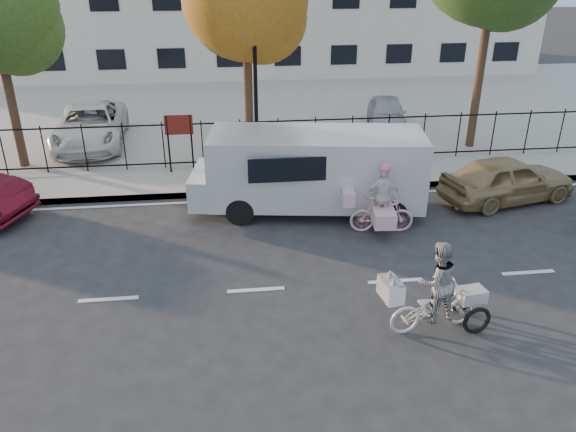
{
  "coord_description": "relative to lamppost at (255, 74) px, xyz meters",
  "views": [
    {
      "loc": [
        -0.49,
        -9.91,
        6.41
      ],
      "look_at": [
        0.82,
        1.2,
        1.1
      ],
      "focal_mm": 35.0,
      "sensor_mm": 36.0,
      "label": 1
    }
  ],
  "objects": [
    {
      "name": "ground",
      "position": [
        -0.5,
        -6.8,
        -3.11
      ],
      "size": [
        120.0,
        120.0,
        0.0
      ],
      "primitive_type": "plane",
      "color": "#333334"
    },
    {
      "name": "road_markings",
      "position": [
        -0.5,
        -6.8,
        -3.11
      ],
      "size": [
        60.0,
        9.52,
        0.01
      ],
      "primitive_type": null,
      "color": "silver",
      "rests_on": "ground"
    },
    {
      "name": "curb",
      "position": [
        -0.5,
        -1.75,
        -3.04
      ],
      "size": [
        60.0,
        0.1,
        0.15
      ],
      "primitive_type": "cube",
      "color": "#A8A399",
      "rests_on": "ground"
    },
    {
      "name": "sidewalk",
      "position": [
        -0.5,
        -0.7,
        -3.04
      ],
      "size": [
        60.0,
        2.2,
        0.15
      ],
      "primitive_type": "cube",
      "color": "#A8A399",
      "rests_on": "ground"
    },
    {
      "name": "parking_lot",
      "position": [
        -0.5,
        8.2,
        -3.04
      ],
      "size": [
        60.0,
        15.6,
        0.15
      ],
      "primitive_type": "cube",
      "color": "#A8A399",
      "rests_on": "ground"
    },
    {
      "name": "iron_fence",
      "position": [
        -0.5,
        0.4,
        -2.21
      ],
      "size": [
        58.0,
        0.06,
        1.5
      ],
      "primitive_type": null,
      "color": "black",
      "rests_on": "sidewalk"
    },
    {
      "name": "building",
      "position": [
        -0.5,
        18.2,
        -0.11
      ],
      "size": [
        34.0,
        10.0,
        6.0
      ],
      "primitive_type": "cube",
      "color": "silver",
      "rests_on": "ground"
    },
    {
      "name": "lamppost",
      "position": [
        0.0,
        0.0,
        0.0
      ],
      "size": [
        0.36,
        0.36,
        4.33
      ],
      "color": "black",
      "rests_on": "sidewalk"
    },
    {
      "name": "street_sign",
      "position": [
        -2.35,
        0.0,
        -1.7
      ],
      "size": [
        0.85,
        0.06,
        1.8
      ],
      "color": "black",
      "rests_on": "sidewalk"
    },
    {
      "name": "zebra_trike",
      "position": [
        2.69,
        -8.48,
        -2.41
      ],
      "size": [
        2.12,
        0.97,
        1.81
      ],
      "rotation": [
        0.0,
        0.0,
        1.72
      ],
      "color": "silver",
      "rests_on": "ground"
    },
    {
      "name": "unicorn_bike",
      "position": [
        2.76,
        -4.48,
        -2.43
      ],
      "size": [
        1.84,
        1.29,
        1.84
      ],
      "rotation": [
        0.0,
        0.0,
        1.47
      ],
      "color": "#FFC2CA",
      "rests_on": "ground"
    },
    {
      "name": "white_van",
      "position": [
        1.26,
        -3.0,
        -1.92
      ],
      "size": [
        6.31,
        2.82,
        2.16
      ],
      "rotation": [
        0.0,
        0.0,
        -0.14
      ],
      "color": "silver",
      "rests_on": "ground"
    },
    {
      "name": "gold_sedan",
      "position": [
        6.77,
        -3.0,
        -2.46
      ],
      "size": [
        4.07,
        2.36,
        1.3
      ],
      "primitive_type": "imported",
      "rotation": [
        0.0,
        0.0,
        1.8
      ],
      "color": "#A08757",
      "rests_on": "ground"
    },
    {
      "name": "lot_car_b",
      "position": [
        -5.66,
        3.13,
        -2.28
      ],
      "size": [
        2.58,
        5.04,
        1.36
      ],
      "primitive_type": "imported",
      "rotation": [
        0.0,
        0.0,
        0.07
      ],
      "color": "silver",
      "rests_on": "parking_lot"
    },
    {
      "name": "lot_car_c",
      "position": [
        -5.66,
        4.02,
        -2.37
      ],
      "size": [
        2.29,
        3.78,
        1.18
      ],
      "primitive_type": "imported",
      "rotation": [
        0.0,
        0.0,
        0.32
      ],
      "color": "#44464A",
      "rests_on": "parking_lot"
    },
    {
      "name": "lot_car_d",
      "position": [
        5.24,
        3.87,
        -2.37
      ],
      "size": [
        2.12,
        3.72,
        1.19
      ],
      "primitive_type": "imported",
      "rotation": [
        0.0,
        0.0,
        -0.21
      ],
      "color": "#AEAFB6",
      "rests_on": "parking_lot"
    },
    {
      "name": "tree_mid",
      "position": [
        -0.01,
        1.46,
        1.86
      ],
      "size": [
        3.88,
        3.88,
        7.11
      ],
      "color": "#442D1D",
      "rests_on": "ground"
    }
  ]
}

